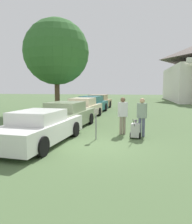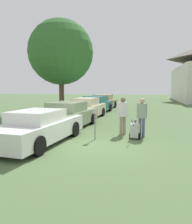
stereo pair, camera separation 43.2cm
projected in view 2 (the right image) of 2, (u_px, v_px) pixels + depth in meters
The scene contains 11 objects.
ground_plane at pixel (96, 145), 8.66m from camera, with size 120.00×120.00×0.00m, color #4C663D.
parked_car_white at pixel (39, 128), 8.94m from camera, with size 2.32×5.10×1.38m.
parked_car_sage at pixel (68, 116), 12.36m from camera, with size 2.38×5.11×1.48m.
parked_car_cream at pixel (86, 109), 16.26m from camera, with size 2.23×4.77×1.51m.
parked_car_teal at pixel (96, 105), 19.52m from camera, with size 2.35×5.32×1.51m.
parked_car_tan at pixel (103, 102), 23.18m from camera, with size 2.36×4.83×1.51m.
parking_meter at pixel (95, 118), 9.53m from camera, with size 0.18×0.09×1.37m.
person_worker at pixel (123, 113), 10.52m from camera, with size 0.47×0.38×1.81m.
person_supervisor at pixel (142, 115), 10.04m from camera, with size 0.47×0.34×1.80m.
equipment_cart at pixel (135, 130), 9.68m from camera, with size 0.51×1.00×1.00m.
shade_tree at pixel (61, 52), 19.08m from camera, with size 5.67×5.67×8.17m.
Camera 2 is at (1.78, -8.27, 2.30)m, focal length 35.00 mm.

